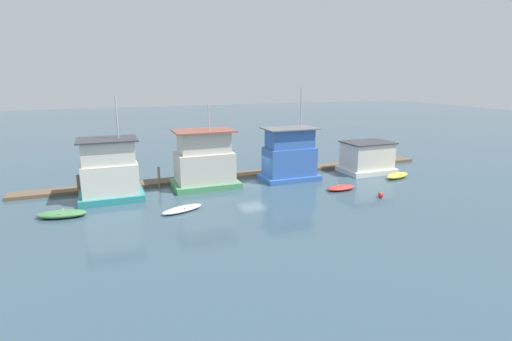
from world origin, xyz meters
name	(u,v)px	position (x,y,z in m)	size (l,w,h in m)	color
ground_plane	(252,182)	(0.00, 0.00, 0.00)	(200.00, 200.00, 0.00)	#385160
dock_walkway	(243,174)	(0.00, 2.76, 0.15)	(42.40, 1.96, 0.30)	brown
houseboat_teal	(110,171)	(-12.86, -0.56, 2.36)	(5.08, 4.03, 8.45)	teal
houseboat_green	(204,162)	(-4.60, 0.28, 2.35)	(5.97, 4.18, 7.58)	#4C9360
houseboat_blue	(289,156)	(3.82, -0.28, 2.35)	(5.53, 3.51, 8.96)	#3866B7
houseboat_white	(367,158)	(12.86, -0.53, 1.57)	(5.31, 3.96, 3.27)	white
dinghy_green	(62,214)	(-16.43, -3.99, 0.26)	(3.67, 2.07, 0.52)	#47844C
dinghy_white	(182,209)	(-7.98, -5.95, 0.19)	(3.55, 2.20, 0.37)	white
dinghy_red	(341,188)	(6.52, -5.39, 0.21)	(2.91, 1.48, 0.42)	red
dinghy_yellow	(397,175)	(14.19, -3.79, 0.26)	(3.37, 2.07, 0.52)	yellow
mooring_post_near_left	(159,177)	(-8.61, 1.53, 0.97)	(0.22, 0.22, 1.94)	#846B4C
mooring_post_near_right	(358,161)	(13.19, 1.53, 0.81)	(0.24, 0.24, 1.62)	#846B4C
mooring_post_far_left	(79,185)	(-15.41, 1.53, 0.90)	(0.26, 0.26, 1.80)	brown
buoy_red	(381,195)	(8.34, -8.61, 0.24)	(0.47, 0.47, 0.47)	red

